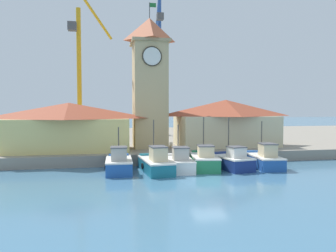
{
  "coord_description": "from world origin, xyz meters",
  "views": [
    {
      "loc": [
        -7.35,
        -22.45,
        5.28
      ],
      "look_at": [
        -1.34,
        9.05,
        3.5
      ],
      "focal_mm": 35.0,
      "sensor_mm": 36.0,
      "label": 1
    }
  ],
  "objects_px": {
    "fishing_boat_mid_left": "(204,160)",
    "warehouse_left": "(69,126)",
    "clock_tower": "(150,80)",
    "fishing_boat_left_inner": "(179,162)",
    "fishing_boat_mid_right": "(264,159)",
    "port_crane_near": "(81,89)",
    "fishing_boat_center": "(232,161)",
    "warehouse_right": "(226,122)",
    "fishing_boat_far_left": "(119,163)",
    "port_crane_far": "(159,80)",
    "fishing_boat_left_outer": "(156,163)"
  },
  "relations": [
    {
      "from": "warehouse_right",
      "to": "port_crane_near",
      "type": "relative_size",
      "value": 0.6
    },
    {
      "from": "fishing_boat_center",
      "to": "port_crane_near",
      "type": "xyz_separation_m",
      "value": [
        -13.67,
        15.48,
        6.89
      ]
    },
    {
      "from": "fishing_boat_mid_left",
      "to": "warehouse_left",
      "type": "bearing_deg",
      "value": 151.46
    },
    {
      "from": "warehouse_right",
      "to": "port_crane_far",
      "type": "relative_size",
      "value": 0.51
    },
    {
      "from": "fishing_boat_center",
      "to": "warehouse_right",
      "type": "bearing_deg",
      "value": 72.8
    },
    {
      "from": "fishing_boat_far_left",
      "to": "port_crane_near",
      "type": "bearing_deg",
      "value": 104.88
    },
    {
      "from": "fishing_boat_mid_left",
      "to": "port_crane_far",
      "type": "distance_m",
      "value": 25.28
    },
    {
      "from": "fishing_boat_mid_right",
      "to": "clock_tower",
      "type": "height_order",
      "value": "clock_tower"
    },
    {
      "from": "clock_tower",
      "to": "warehouse_left",
      "type": "distance_m",
      "value": 9.64
    },
    {
      "from": "fishing_boat_far_left",
      "to": "warehouse_left",
      "type": "xyz_separation_m",
      "value": [
        -4.59,
        6.61,
        2.73
      ]
    },
    {
      "from": "fishing_boat_center",
      "to": "warehouse_right",
      "type": "relative_size",
      "value": 0.41
    },
    {
      "from": "clock_tower",
      "to": "port_crane_far",
      "type": "relative_size",
      "value": 0.71
    },
    {
      "from": "warehouse_left",
      "to": "warehouse_right",
      "type": "bearing_deg",
      "value": 5.38
    },
    {
      "from": "fishing_boat_left_inner",
      "to": "port_crane_far",
      "type": "height_order",
      "value": "port_crane_far"
    },
    {
      "from": "warehouse_left",
      "to": "clock_tower",
      "type": "bearing_deg",
      "value": 10.25
    },
    {
      "from": "fishing_boat_left_inner",
      "to": "fishing_boat_mid_right",
      "type": "relative_size",
      "value": 0.91
    },
    {
      "from": "fishing_boat_left_inner",
      "to": "warehouse_left",
      "type": "height_order",
      "value": "warehouse_left"
    },
    {
      "from": "clock_tower",
      "to": "fishing_boat_left_outer",
      "type": "bearing_deg",
      "value": -94.43
    },
    {
      "from": "fishing_boat_mid_right",
      "to": "warehouse_left",
      "type": "xyz_separation_m",
      "value": [
        -17.34,
        6.78,
        2.73
      ]
    },
    {
      "from": "fishing_boat_far_left",
      "to": "warehouse_right",
      "type": "distance_m",
      "value": 15.07
    },
    {
      "from": "fishing_boat_center",
      "to": "clock_tower",
      "type": "distance_m",
      "value": 12.8
    },
    {
      "from": "warehouse_left",
      "to": "port_crane_near",
      "type": "distance_m",
      "value": 9.5
    },
    {
      "from": "warehouse_right",
      "to": "fishing_boat_center",
      "type": "bearing_deg",
      "value": -107.2
    },
    {
      "from": "fishing_boat_far_left",
      "to": "fishing_boat_mid_left",
      "type": "relative_size",
      "value": 0.92
    },
    {
      "from": "fishing_boat_center",
      "to": "warehouse_right",
      "type": "height_order",
      "value": "warehouse_right"
    },
    {
      "from": "clock_tower",
      "to": "fishing_boat_left_inner",
      "type": "bearing_deg",
      "value": -80.72
    },
    {
      "from": "fishing_boat_left_inner",
      "to": "warehouse_right",
      "type": "relative_size",
      "value": 0.41
    },
    {
      "from": "fishing_boat_mid_right",
      "to": "port_crane_near",
      "type": "bearing_deg",
      "value": 137.61
    },
    {
      "from": "fishing_boat_left_outer",
      "to": "warehouse_left",
      "type": "xyz_separation_m",
      "value": [
        -7.58,
        7.06,
        2.73
      ]
    },
    {
      "from": "fishing_boat_left_outer",
      "to": "clock_tower",
      "type": "xyz_separation_m",
      "value": [
        0.66,
        8.55,
        7.51
      ]
    },
    {
      "from": "fishing_boat_center",
      "to": "fishing_boat_mid_right",
      "type": "relative_size",
      "value": 0.92
    },
    {
      "from": "port_crane_near",
      "to": "port_crane_far",
      "type": "height_order",
      "value": "port_crane_far"
    },
    {
      "from": "fishing_boat_center",
      "to": "fishing_boat_left_inner",
      "type": "bearing_deg",
      "value": 178.47
    },
    {
      "from": "fishing_boat_left_outer",
      "to": "fishing_boat_mid_right",
      "type": "xyz_separation_m",
      "value": [
        9.76,
        0.29,
        0.0
      ]
    },
    {
      "from": "port_crane_far",
      "to": "warehouse_left",
      "type": "bearing_deg",
      "value": -124.61
    },
    {
      "from": "fishing_boat_left_outer",
      "to": "fishing_boat_center",
      "type": "xyz_separation_m",
      "value": [
        6.66,
        0.12,
        -0.02
      ]
    },
    {
      "from": "fishing_boat_mid_right",
      "to": "fishing_boat_center",
      "type": "bearing_deg",
      "value": -176.86
    },
    {
      "from": "fishing_boat_left_inner",
      "to": "fishing_boat_center",
      "type": "bearing_deg",
      "value": -1.53
    },
    {
      "from": "warehouse_right",
      "to": "fishing_boat_left_inner",
      "type": "bearing_deg",
      "value": -130.86
    },
    {
      "from": "fishing_boat_left_outer",
      "to": "fishing_boat_center",
      "type": "relative_size",
      "value": 1.18
    },
    {
      "from": "fishing_boat_center",
      "to": "port_crane_far",
      "type": "xyz_separation_m",
      "value": [
        -2.38,
        24.14,
        8.92
      ]
    },
    {
      "from": "fishing_boat_left_outer",
      "to": "warehouse_right",
      "type": "xyz_separation_m",
      "value": [
        9.3,
        8.65,
        2.93
      ]
    },
    {
      "from": "fishing_boat_center",
      "to": "port_crane_near",
      "type": "relative_size",
      "value": 0.25
    },
    {
      "from": "fishing_boat_left_inner",
      "to": "warehouse_left",
      "type": "relative_size",
      "value": 0.38
    },
    {
      "from": "fishing_boat_mid_right",
      "to": "warehouse_left",
      "type": "bearing_deg",
      "value": 158.65
    },
    {
      "from": "warehouse_left",
      "to": "fishing_boat_center",
      "type": "bearing_deg",
      "value": -26.01
    },
    {
      "from": "warehouse_left",
      "to": "warehouse_right",
      "type": "height_order",
      "value": "warehouse_right"
    },
    {
      "from": "fishing_boat_mid_left",
      "to": "warehouse_left",
      "type": "height_order",
      "value": "warehouse_left"
    },
    {
      "from": "fishing_boat_center",
      "to": "clock_tower",
      "type": "height_order",
      "value": "clock_tower"
    },
    {
      "from": "fishing_boat_far_left",
      "to": "fishing_boat_mid_right",
      "type": "xyz_separation_m",
      "value": [
        12.75,
        -0.16,
        -0.0
      ]
    }
  ]
}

